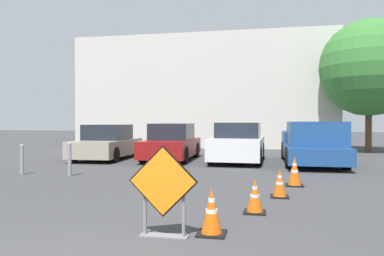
% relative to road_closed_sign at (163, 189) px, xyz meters
% --- Properties ---
extents(ground_plane, '(96.00, 96.00, 0.00)m').
position_rel_road_closed_sign_xyz_m(ground_plane, '(-0.63, 8.29, -0.67)').
color(ground_plane, '#3D3D3F').
extents(road_closed_sign, '(0.98, 0.20, 1.27)m').
position_rel_road_closed_sign_xyz_m(road_closed_sign, '(0.00, 0.00, 0.00)').
color(road_closed_sign, black).
rests_on(road_closed_sign, ground_plane).
extents(traffic_cone_nearest, '(0.40, 0.40, 0.67)m').
position_rel_road_closed_sign_xyz_m(traffic_cone_nearest, '(0.63, 0.27, -0.34)').
color(traffic_cone_nearest, black).
rests_on(traffic_cone_nearest, ground_plane).
extents(traffic_cone_second, '(0.38, 0.38, 0.60)m').
position_rel_road_closed_sign_xyz_m(traffic_cone_second, '(1.19, 1.66, -0.38)').
color(traffic_cone_second, black).
rests_on(traffic_cone_second, ground_plane).
extents(traffic_cone_third, '(0.38, 0.38, 0.59)m').
position_rel_road_closed_sign_xyz_m(traffic_cone_third, '(1.66, 3.13, -0.38)').
color(traffic_cone_third, black).
rests_on(traffic_cone_third, ground_plane).
extents(traffic_cone_fourth, '(0.44, 0.44, 0.73)m').
position_rel_road_closed_sign_xyz_m(traffic_cone_fourth, '(2.07, 4.64, -0.31)').
color(traffic_cone_fourth, black).
rests_on(traffic_cone_fourth, ground_plane).
extents(parked_car_nearest, '(1.99, 4.20, 1.47)m').
position_rel_road_closed_sign_xyz_m(parked_car_nearest, '(-5.32, 10.00, 0.00)').
color(parked_car_nearest, '#A39984').
rests_on(parked_car_nearest, ground_plane).
extents(parked_car_second, '(1.93, 4.27, 1.52)m').
position_rel_road_closed_sign_xyz_m(parked_car_second, '(-2.53, 10.19, 0.03)').
color(parked_car_second, maroon).
rests_on(parked_car_second, ground_plane).
extents(parked_car_third, '(2.03, 4.23, 1.56)m').
position_rel_road_closed_sign_xyz_m(parked_car_third, '(0.27, 9.98, 0.06)').
color(parked_car_third, white).
rests_on(parked_car_third, ground_plane).
extents(pickup_truck, '(2.12, 5.40, 1.60)m').
position_rel_road_closed_sign_xyz_m(pickup_truck, '(3.06, 9.50, 0.05)').
color(pickup_truck, navy).
rests_on(pickup_truck, ground_plane).
extents(bollard_nearest, '(0.12, 0.12, 0.99)m').
position_rel_road_closed_sign_xyz_m(bollard_nearest, '(-4.29, 5.08, -0.14)').
color(bollard_nearest, gray).
rests_on(bollard_nearest, ground_plane).
extents(bollard_second, '(0.12, 0.12, 0.92)m').
position_rel_road_closed_sign_xyz_m(bollard_second, '(-5.86, 5.08, -0.18)').
color(bollard_second, gray).
rests_on(bollard_second, ground_plane).
extents(building_facade_backdrop, '(16.21, 5.00, 6.98)m').
position_rel_road_closed_sign_xyz_m(building_facade_backdrop, '(-2.60, 19.59, 2.82)').
color(building_facade_backdrop, beige).
rests_on(building_facade_backdrop, ground_plane).
extents(street_tree_behind_lot, '(4.99, 4.99, 6.88)m').
position_rel_road_closed_sign_xyz_m(street_tree_behind_lot, '(6.54, 15.80, 3.72)').
color(street_tree_behind_lot, '#513823').
rests_on(street_tree_behind_lot, ground_plane).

